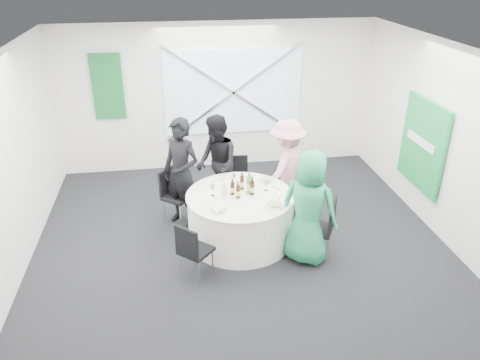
{
  "coord_description": "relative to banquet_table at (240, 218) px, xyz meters",
  "views": [
    {
      "loc": [
        -0.91,
        -5.66,
        3.91
      ],
      "look_at": [
        0.0,
        0.2,
        1.0
      ],
      "focal_mm": 35.0,
      "sensor_mm": 36.0,
      "label": 1
    }
  ],
  "objects": [
    {
      "name": "floor",
      "position": [
        0.0,
        -0.2,
        -0.38
      ],
      "size": [
        6.0,
        6.0,
        0.0
      ],
      "primitive_type": "plane",
      "color": "black",
      "rests_on": "ground"
    },
    {
      "name": "ceiling",
      "position": [
        0.0,
        -0.2,
        2.42
      ],
      "size": [
        6.0,
        6.0,
        0.0
      ],
      "primitive_type": "plane",
      "rotation": [
        3.14,
        0.0,
        0.0
      ],
      "color": "white",
      "rests_on": "wall_back"
    },
    {
      "name": "wall_back",
      "position": [
        0.0,
        2.8,
        1.02
      ],
      "size": [
        6.0,
        0.0,
        6.0
      ],
      "primitive_type": "plane",
      "rotation": [
        1.57,
        0.0,
        0.0
      ],
      "color": "white",
      "rests_on": "floor"
    },
    {
      "name": "wall_front",
      "position": [
        0.0,
        -3.2,
        1.02
      ],
      "size": [
        6.0,
        0.0,
        6.0
      ],
      "primitive_type": "plane",
      "rotation": [
        -1.57,
        0.0,
        0.0
      ],
      "color": "white",
      "rests_on": "floor"
    },
    {
      "name": "wall_left",
      "position": [
        -3.0,
        -0.2,
        1.02
      ],
      "size": [
        0.0,
        6.0,
        6.0
      ],
      "primitive_type": "plane",
      "rotation": [
        1.57,
        0.0,
        1.57
      ],
      "color": "white",
      "rests_on": "floor"
    },
    {
      "name": "wall_right",
      "position": [
        3.0,
        -0.2,
        1.02
      ],
      "size": [
        0.0,
        6.0,
        6.0
      ],
      "primitive_type": "plane",
      "rotation": [
        1.57,
        0.0,
        -1.57
      ],
      "color": "white",
      "rests_on": "floor"
    },
    {
      "name": "window_panel",
      "position": [
        0.3,
        2.76,
        1.12
      ],
      "size": [
        2.6,
        0.03,
        1.6
      ],
      "primitive_type": "cube",
      "color": "silver",
      "rests_on": "wall_back"
    },
    {
      "name": "window_brace_a",
      "position": [
        0.3,
        2.72,
        1.12
      ],
      "size": [
        2.63,
        0.05,
        1.84
      ],
      "primitive_type": "cube",
      "rotation": [
        0.0,
        0.97,
        0.0
      ],
      "color": "silver",
      "rests_on": "window_panel"
    },
    {
      "name": "window_brace_b",
      "position": [
        0.3,
        2.72,
        1.12
      ],
      "size": [
        2.63,
        0.05,
        1.84
      ],
      "primitive_type": "cube",
      "rotation": [
        0.0,
        -0.97,
        0.0
      ],
      "color": "silver",
      "rests_on": "window_panel"
    },
    {
      "name": "green_banner",
      "position": [
        -2.0,
        2.75,
        1.32
      ],
      "size": [
        0.55,
        0.04,
        1.2
      ],
      "primitive_type": "cube",
      "color": "#14642A",
      "rests_on": "wall_back"
    },
    {
      "name": "green_sign",
      "position": [
        2.94,
        0.4,
        0.82
      ],
      "size": [
        0.05,
        1.2,
        1.4
      ],
      "primitive_type": "cube",
      "color": "green",
      "rests_on": "wall_right"
    },
    {
      "name": "banquet_table",
      "position": [
        0.0,
        0.0,
        0.0
      ],
      "size": [
        1.56,
        1.56,
        0.76
      ],
      "color": "white",
      "rests_on": "floor"
    },
    {
      "name": "chair_back",
      "position": [
        0.11,
        1.06,
        0.13
      ],
      "size": [
        0.43,
        0.44,
        0.87
      ],
      "rotation": [
        0.0,
        0.0,
        -0.1
      ],
      "color": "black",
      "rests_on": "floor"
    },
    {
      "name": "chair_back_left",
      "position": [
        -0.95,
        0.77,
        0.12
      ],
      "size": [
        0.55,
        0.55,
        0.86
      ],
      "rotation": [
        0.0,
        0.0,
        0.89
      ],
      "color": "black",
      "rests_on": "floor"
    },
    {
      "name": "chair_back_right",
      "position": [
        1.05,
        0.55,
        0.19
      ],
      "size": [
        0.6,
        0.59,
        0.97
      ],
      "rotation": [
        0.0,
        0.0,
        -1.09
      ],
      "color": "black",
      "rests_on": "floor"
    },
    {
      "name": "chair_front_right",
      "position": [
        1.08,
        -0.58,
        0.14
      ],
      "size": [
        0.55,
        0.55,
        0.89
      ],
      "rotation": [
        0.0,
        0.0,
        4.22
      ],
      "color": "black",
      "rests_on": "floor"
    },
    {
      "name": "chair_front_left",
      "position": [
        -0.75,
        -0.82,
        0.1
      ],
      "size": [
        0.53,
        0.53,
        0.82
      ],
      "rotation": [
        0.0,
        0.0,
        2.4
      ],
      "color": "black",
      "rests_on": "floor"
    },
    {
      "name": "person_man_back_left",
      "position": [
        -0.8,
        0.65,
        0.48
      ],
      "size": [
        0.75,
        0.72,
        1.73
      ],
      "primitive_type": "imported",
      "rotation": [
        0.0,
        0.0,
        -0.68
      ],
      "color": "black",
      "rests_on": "floor"
    },
    {
      "name": "person_man_back",
      "position": [
        -0.22,
        1.04,
        0.42
      ],
      "size": [
        0.58,
        0.85,
        1.61
      ],
      "primitive_type": "imported",
      "rotation": [
        0.0,
        0.0,
        -1.36
      ],
      "color": "black",
      "rests_on": "floor"
    },
    {
      "name": "person_woman_pink",
      "position": [
        0.87,
        0.75,
        0.42
      ],
      "size": [
        1.09,
        1.03,
        1.59
      ],
      "primitive_type": "imported",
      "rotation": [
        0.0,
        0.0,
        -2.43
      ],
      "color": "#F8A0B9",
      "rests_on": "floor"
    },
    {
      "name": "person_woman_green",
      "position": [
        0.84,
        -0.61,
        0.44
      ],
      "size": [
        0.95,
        0.89,
        1.63
      ],
      "primitive_type": "imported",
      "rotation": [
        0.0,
        0.0,
        2.51
      ],
      "color": "#2A9A65",
      "rests_on": "floor"
    },
    {
      "name": "plate_back",
      "position": [
        0.06,
        0.55,
        0.39
      ],
      "size": [
        0.29,
        0.29,
        0.01
      ],
      "color": "white",
      "rests_on": "banquet_table"
    },
    {
      "name": "plate_back_left",
      "position": [
        -0.46,
        0.35,
        0.39
      ],
      "size": [
        0.26,
        0.26,
        0.01
      ],
      "color": "white",
      "rests_on": "banquet_table"
    },
    {
      "name": "plate_back_right",
      "position": [
        0.46,
        0.37,
        0.4
      ],
      "size": [
        0.29,
        0.29,
        0.04
      ],
      "color": "white",
      "rests_on": "banquet_table"
    },
    {
      "name": "plate_front_right",
      "position": [
        0.41,
        -0.38,
        0.4
      ],
      "size": [
        0.28,
        0.28,
        0.04
      ],
      "color": "white",
      "rests_on": "banquet_table"
    },
    {
      "name": "plate_front_left",
      "position": [
        -0.45,
        -0.35,
        0.39
      ],
      "size": [
        0.28,
        0.28,
        0.01
      ],
      "color": "white",
      "rests_on": "banquet_table"
    },
    {
      "name": "napkin",
      "position": [
        -0.36,
        -0.42,
        0.42
      ],
      "size": [
        0.22,
        0.2,
        0.05
      ],
      "primitive_type": "cube",
      "rotation": [
        0.0,
        0.0,
        0.63
      ],
      "color": "white",
      "rests_on": "plate_front_left"
    },
    {
      "name": "beer_bottle_a",
      "position": [
        -0.1,
        0.04,
        0.47
      ],
      "size": [
        0.06,
        0.06,
        0.25
      ],
      "color": "#3D1C0B",
      "rests_on": "banquet_table"
    },
    {
      "name": "beer_bottle_b",
      "position": [
        0.06,
        0.17,
        0.49
      ],
      "size": [
        0.06,
        0.06,
        0.27
      ],
      "color": "#3D1C0B",
      "rests_on": "banquet_table"
    },
    {
      "name": "beer_bottle_c",
      "position": [
        0.17,
        -0.02,
        0.48
      ],
      "size": [
        0.06,
        0.06,
        0.27
      ],
      "color": "#3D1C0B",
      "rests_on": "banquet_table"
    },
    {
      "name": "beer_bottle_d",
      "position": [
        -0.04,
        -0.08,
        0.48
      ],
      "size": [
        0.06,
        0.06,
        0.26
      ],
      "color": "#3D1C0B",
      "rests_on": "banquet_table"
    },
    {
      "name": "green_water_bottle",
      "position": [
        0.13,
        0.04,
        0.51
      ],
      "size": [
        0.08,
        0.08,
        0.32
      ],
      "color": "green",
      "rests_on": "banquet_table"
    },
    {
      "name": "clear_water_bottle",
      "position": [
        -0.24,
        -0.05,
        0.49
      ],
      "size": [
        0.08,
        0.08,
        0.29
      ],
      "color": "white",
      "rests_on": "banquet_table"
    },
    {
      "name": "wine_glass_a",
      "position": [
        0.21,
        0.28,
        0.5
      ],
      "size": [
        0.07,
        0.07,
        0.17
      ],
      "color": "white",
      "rests_on": "banquet_table"
    },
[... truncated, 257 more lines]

